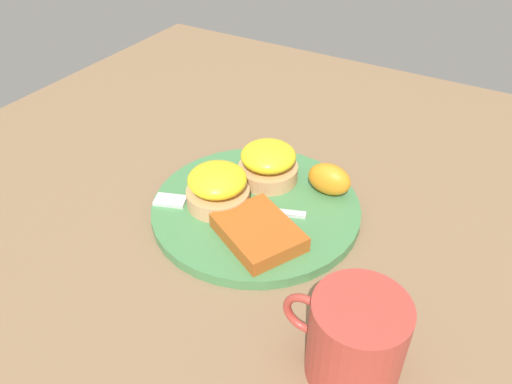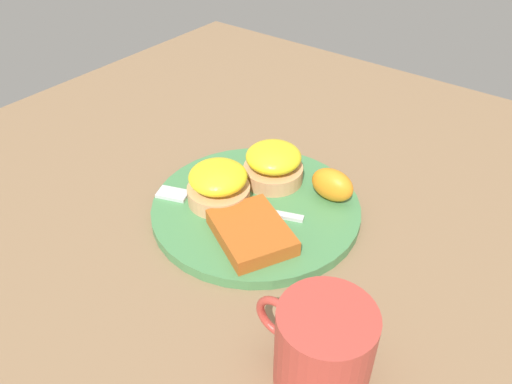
# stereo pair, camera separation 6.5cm
# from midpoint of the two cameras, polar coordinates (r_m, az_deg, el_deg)

# --- Properties ---
(ground_plane) EXTENTS (1.10, 1.10, 0.00)m
(ground_plane) POSITION_cam_midpoint_polar(r_m,az_deg,el_deg) (0.67, 2.77, -2.42)
(ground_plane) COLOR #846647
(plate) EXTENTS (0.28, 0.28, 0.01)m
(plate) POSITION_cam_midpoint_polar(r_m,az_deg,el_deg) (0.67, 2.79, -1.96)
(plate) COLOR #47844C
(plate) RESTS_ON ground_plane
(sandwich_benedict_left) EXTENTS (0.08, 0.08, 0.06)m
(sandwich_benedict_left) POSITION_cam_midpoint_polar(r_m,az_deg,el_deg) (0.69, 4.69, 3.09)
(sandwich_benedict_left) COLOR tan
(sandwich_benedict_left) RESTS_ON plate
(sandwich_benedict_right) EXTENTS (0.08, 0.08, 0.06)m
(sandwich_benedict_right) POSITION_cam_midpoint_polar(r_m,az_deg,el_deg) (0.65, -1.49, 0.77)
(sandwich_benedict_right) COLOR tan
(sandwich_benedict_right) RESTS_ON plate
(hashbrown_patty) EXTENTS (0.13, 0.12, 0.02)m
(hashbrown_patty) POSITION_cam_midpoint_polar(r_m,az_deg,el_deg) (0.60, 2.56, -4.72)
(hashbrown_patty) COLOR #AF541C
(hashbrown_patty) RESTS_ON plate
(orange_wedge) EXTENTS (0.06, 0.04, 0.04)m
(orange_wedge) POSITION_cam_midpoint_polar(r_m,az_deg,el_deg) (0.67, 11.47, 0.72)
(orange_wedge) COLOR orange
(orange_wedge) RESTS_ON plate
(fork) EXTENTS (0.20, 0.09, 0.00)m
(fork) POSITION_cam_midpoint_polar(r_m,az_deg,el_deg) (0.66, -1.50, -1.36)
(fork) COLOR silver
(fork) RESTS_ON plate
(cup) EXTENTS (0.12, 0.09, 0.09)m
(cup) POSITION_cam_midpoint_polar(r_m,az_deg,el_deg) (0.47, 11.71, -17.28)
(cup) COLOR #B23D33
(cup) RESTS_ON ground_plane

